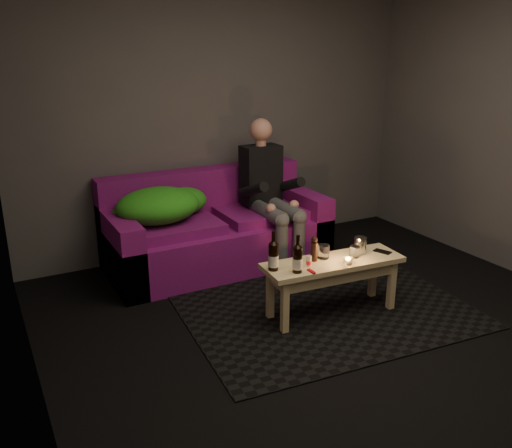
{
  "coord_description": "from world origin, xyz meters",
  "views": [
    {
      "loc": [
        -2.17,
        -2.49,
        1.94
      ],
      "look_at": [
        -0.15,
        1.28,
        0.52
      ],
      "focal_mm": 38.0,
      "sensor_mm": 36.0,
      "label": 1
    }
  ],
  "objects": [
    {
      "name": "room",
      "position": [
        0.0,
        0.47,
        1.64
      ],
      "size": [
        4.5,
        4.5,
        4.5
      ],
      "color": "silver",
      "rests_on": "ground"
    },
    {
      "name": "steel_cup",
      "position": [
        0.34,
        0.52,
        0.5
      ],
      "size": [
        0.12,
        0.12,
        0.13
      ],
      "primitive_type": "cylinder",
      "rotation": [
        0.0,
        0.0,
        0.39
      ],
      "color": "#AFB2B6",
      "rests_on": "coffee_table"
    },
    {
      "name": "beer_bottle_a",
      "position": [
        -0.4,
        0.55,
        0.54
      ],
      "size": [
        0.07,
        0.07,
        0.29
      ],
      "color": "black",
      "rests_on": "coffee_table"
    },
    {
      "name": "green_blanket",
      "position": [
        -0.78,
        1.81,
        0.64
      ],
      "size": [
        0.87,
        0.59,
        0.3
      ],
      "color": "#308618",
      "rests_on": "sofa"
    },
    {
      "name": "smartphone",
      "position": [
        0.51,
        0.45,
        0.44
      ],
      "size": [
        0.11,
        0.15,
        0.01
      ],
      "primitive_type": "cube",
      "rotation": [
        0.0,
        0.0,
        0.4
      ],
      "color": "black",
      "rests_on": "coffee_table"
    },
    {
      "name": "sofa",
      "position": [
        -0.29,
        1.82,
        0.31
      ],
      "size": [
        1.97,
        0.89,
        0.85
      ],
      "color": "#710F70",
      "rests_on": "floor"
    },
    {
      "name": "tumbler_back",
      "position": [
        0.04,
        0.57,
        0.49
      ],
      "size": [
        0.11,
        0.11,
        0.1
      ],
      "primitive_type": "cylinder",
      "rotation": [
        0.0,
        0.0,
        0.4
      ],
      "color": "white",
      "rests_on": "coffee_table"
    },
    {
      "name": "floor",
      "position": [
        0.0,
        0.0,
        0.0
      ],
      "size": [
        4.5,
        4.5,
        0.0
      ],
      "primitive_type": "plane",
      "color": "black",
      "rests_on": "ground"
    },
    {
      "name": "coffee_table",
      "position": [
        0.08,
        0.5,
        0.36
      ],
      "size": [
        1.09,
        0.42,
        0.44
      ],
      "rotation": [
        0.0,
        0.0,
        -0.08
      ],
      "color": "#D6C27D",
      "rests_on": "rug"
    },
    {
      "name": "red_lighter",
      "position": [
        -0.19,
        0.39,
        0.44
      ],
      "size": [
        0.02,
        0.08,
        0.01
      ],
      "primitive_type": "cube",
      "rotation": [
        0.0,
        0.0,
        0.01
      ],
      "color": "red",
      "rests_on": "coffee_table"
    },
    {
      "name": "pepper_mill",
      "position": [
        -0.05,
        0.56,
        0.51
      ],
      "size": [
        0.07,
        0.07,
        0.14
      ],
      "primitive_type": "cylinder",
      "rotation": [
        0.0,
        0.0,
        -0.43
      ],
      "color": "black",
      "rests_on": "coffee_table"
    },
    {
      "name": "rug",
      "position": [
        0.08,
        0.55,
        0.0
      ],
      "size": [
        2.25,
        1.71,
        0.01
      ],
      "primitive_type": "cube",
      "rotation": [
        0.0,
        0.0,
        -0.08
      ],
      "color": "black",
      "rests_on": "floor"
    },
    {
      "name": "beer_bottle_b",
      "position": [
        -0.28,
        0.44,
        0.54
      ],
      "size": [
        0.07,
        0.07,
        0.27
      ],
      "color": "black",
      "rests_on": "coffee_table"
    },
    {
      "name": "tealight",
      "position": [
        0.13,
        0.39,
        0.46
      ],
      "size": [
        0.06,
        0.06,
        0.05
      ],
      "color": "white",
      "rests_on": "coffee_table"
    },
    {
      "name": "tumbler_front",
      "position": [
        0.25,
        0.47,
        0.48
      ],
      "size": [
        0.08,
        0.08,
        0.09
      ],
      "primitive_type": "cylinder",
      "rotation": [
        0.0,
        0.0,
        -0.2
      ],
      "color": "white",
      "rests_on": "coffee_table"
    },
    {
      "name": "person",
      "position": [
        0.19,
        1.66,
        0.68
      ],
      "size": [
        0.35,
        0.82,
        1.31
      ],
      "color": "black",
      "rests_on": "sofa"
    },
    {
      "name": "salt_shaker",
      "position": [
        -0.14,
        0.49,
        0.47
      ],
      "size": [
        0.05,
        0.05,
        0.08
      ],
      "primitive_type": "cylinder",
      "rotation": [
        0.0,
        0.0,
        -0.4
      ],
      "color": "silver",
      "rests_on": "coffee_table"
    }
  ]
}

